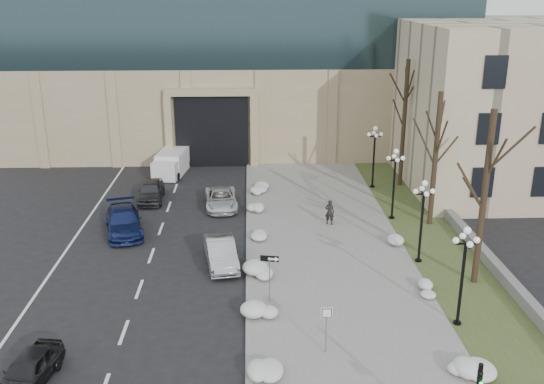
{
  "coord_description": "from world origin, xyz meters",
  "views": [
    {
      "loc": [
        -0.87,
        -17.39,
        14.39
      ],
      "look_at": [
        0.34,
        14.6,
        3.5
      ],
      "focal_mm": 40.0,
      "sensor_mm": 36.0,
      "label": 1
    }
  ],
  "objects_px": {
    "box_truck": "(172,162)",
    "car_d": "(221,199)",
    "car_b": "(221,253)",
    "car_c": "(124,221)",
    "lamppost_c": "(395,175)",
    "lamppost_a": "(464,263)",
    "lamppost_d": "(374,149)",
    "keep_sign": "(326,320)",
    "car_a": "(28,370)",
    "one_way_sign": "(273,264)",
    "car_e": "(151,191)",
    "pedestrian": "(330,212)",
    "lamppost_b": "(423,210)"
  },
  "relations": [
    {
      "from": "box_truck",
      "to": "car_d",
      "type": "bearing_deg",
      "value": -54.86
    },
    {
      "from": "car_b",
      "to": "car_c",
      "type": "relative_size",
      "value": 0.85
    },
    {
      "from": "lamppost_c",
      "to": "car_d",
      "type": "bearing_deg",
      "value": 166.18
    },
    {
      "from": "lamppost_a",
      "to": "lamppost_d",
      "type": "xyz_separation_m",
      "value": [
        0.0,
        19.5,
        0.0
      ]
    },
    {
      "from": "car_c",
      "to": "lamppost_c",
      "type": "xyz_separation_m",
      "value": [
        16.97,
        1.5,
        2.33
      ]
    },
    {
      "from": "car_b",
      "to": "lamppost_d",
      "type": "height_order",
      "value": "lamppost_d"
    },
    {
      "from": "car_c",
      "to": "lamppost_a",
      "type": "height_order",
      "value": "lamppost_a"
    },
    {
      "from": "car_d",
      "to": "lamppost_c",
      "type": "relative_size",
      "value": 0.95
    },
    {
      "from": "keep_sign",
      "to": "car_b",
      "type": "bearing_deg",
      "value": 120.16
    },
    {
      "from": "car_a",
      "to": "one_way_sign",
      "type": "bearing_deg",
      "value": 41.56
    },
    {
      "from": "car_d",
      "to": "one_way_sign",
      "type": "height_order",
      "value": "one_way_sign"
    },
    {
      "from": "car_e",
      "to": "pedestrian",
      "type": "height_order",
      "value": "pedestrian"
    },
    {
      "from": "keep_sign",
      "to": "lamppost_c",
      "type": "relative_size",
      "value": 0.46
    },
    {
      "from": "pedestrian",
      "to": "lamppost_b",
      "type": "height_order",
      "value": "lamppost_b"
    },
    {
      "from": "car_c",
      "to": "keep_sign",
      "type": "height_order",
      "value": "keep_sign"
    },
    {
      "from": "lamppost_a",
      "to": "lamppost_b",
      "type": "height_order",
      "value": "same"
    },
    {
      "from": "one_way_sign",
      "to": "keep_sign",
      "type": "bearing_deg",
      "value": -54.45
    },
    {
      "from": "car_d",
      "to": "car_c",
      "type": "bearing_deg",
      "value": -148.64
    },
    {
      "from": "lamppost_b",
      "to": "lamppost_d",
      "type": "xyz_separation_m",
      "value": [
        0.0,
        13.0,
        0.0
      ]
    },
    {
      "from": "box_truck",
      "to": "lamppost_d",
      "type": "relative_size",
      "value": 1.24
    },
    {
      "from": "car_a",
      "to": "car_c",
      "type": "height_order",
      "value": "car_c"
    },
    {
      "from": "one_way_sign",
      "to": "lamppost_b",
      "type": "relative_size",
      "value": 0.52
    },
    {
      "from": "car_e",
      "to": "keep_sign",
      "type": "relative_size",
      "value": 1.93
    },
    {
      "from": "lamppost_b",
      "to": "car_d",
      "type": "bearing_deg",
      "value": 140.39
    },
    {
      "from": "one_way_sign",
      "to": "pedestrian",
      "type": "bearing_deg",
      "value": 78.72
    },
    {
      "from": "lamppost_a",
      "to": "lamppost_c",
      "type": "xyz_separation_m",
      "value": [
        0.0,
        13.0,
        0.0
      ]
    },
    {
      "from": "box_truck",
      "to": "keep_sign",
      "type": "bearing_deg",
      "value": -62.36
    },
    {
      "from": "pedestrian",
      "to": "box_truck",
      "type": "bearing_deg",
      "value": -28.81
    },
    {
      "from": "pedestrian",
      "to": "lamppost_d",
      "type": "relative_size",
      "value": 0.34
    },
    {
      "from": "car_d",
      "to": "box_truck",
      "type": "xyz_separation_m",
      "value": [
        -4.28,
        8.37,
        0.25
      ]
    },
    {
      "from": "keep_sign",
      "to": "lamppost_a",
      "type": "height_order",
      "value": "lamppost_a"
    },
    {
      "from": "car_d",
      "to": "one_way_sign",
      "type": "xyz_separation_m",
      "value": [
        3.01,
        -13.4,
        1.41
      ]
    },
    {
      "from": "car_c",
      "to": "lamppost_c",
      "type": "distance_m",
      "value": 17.2
    },
    {
      "from": "car_b",
      "to": "car_d",
      "type": "relative_size",
      "value": 0.96
    },
    {
      "from": "car_d",
      "to": "lamppost_d",
      "type": "height_order",
      "value": "lamppost_d"
    },
    {
      "from": "one_way_sign",
      "to": "lamppost_c",
      "type": "height_order",
      "value": "lamppost_c"
    },
    {
      "from": "car_a",
      "to": "car_e",
      "type": "bearing_deg",
      "value": 95.63
    },
    {
      "from": "pedestrian",
      "to": "lamppost_c",
      "type": "bearing_deg",
      "value": -149.51
    },
    {
      "from": "one_way_sign",
      "to": "car_b",
      "type": "bearing_deg",
      "value": 132.21
    },
    {
      "from": "car_e",
      "to": "lamppost_b",
      "type": "xyz_separation_m",
      "value": [
        16.18,
        -10.85,
        2.36
      ]
    },
    {
      "from": "car_a",
      "to": "car_b",
      "type": "xyz_separation_m",
      "value": [
        6.85,
        10.25,
        0.09
      ]
    },
    {
      "from": "car_b",
      "to": "lamppost_a",
      "type": "relative_size",
      "value": 0.91
    },
    {
      "from": "lamppost_b",
      "to": "lamppost_d",
      "type": "bearing_deg",
      "value": 90.0
    },
    {
      "from": "keep_sign",
      "to": "car_e",
      "type": "bearing_deg",
      "value": 119.47
    },
    {
      "from": "box_truck",
      "to": "lamppost_d",
      "type": "height_order",
      "value": "lamppost_d"
    },
    {
      "from": "car_d",
      "to": "box_truck",
      "type": "distance_m",
      "value": 9.4
    },
    {
      "from": "car_a",
      "to": "keep_sign",
      "type": "height_order",
      "value": "keep_sign"
    },
    {
      "from": "car_e",
      "to": "one_way_sign",
      "type": "bearing_deg",
      "value": -64.5
    },
    {
      "from": "car_d",
      "to": "pedestrian",
      "type": "height_order",
      "value": "pedestrian"
    },
    {
      "from": "lamppost_d",
      "to": "lamppost_b",
      "type": "bearing_deg",
      "value": -90.0
    }
  ]
}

